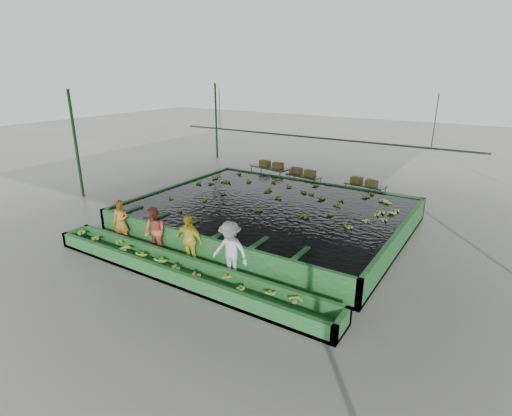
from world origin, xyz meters
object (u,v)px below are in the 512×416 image
Objects in this scene: flotation_tank at (270,214)px; box_stack_mid at (303,175)px; box_stack_right at (364,184)px; worker_c at (189,241)px; packing_table_right at (365,193)px; worker_d at (230,251)px; worker_a at (121,222)px; box_stack_left at (271,167)px; sorting_trough at (181,271)px; worker_b at (155,232)px; packing_table_left at (270,176)px; packing_table_mid at (303,183)px.

box_stack_mid is at bearing 101.56° from flotation_tank.
box_stack_right is (2.15, 4.86, 0.39)m from flotation_tank.
worker_c is (-0.35, -4.30, 0.39)m from flotation_tank.
box_stack_mid reaches higher than packing_table_right.
worker_c is at bearing 177.01° from worker_d.
box_stack_right is (5.63, 9.16, 0.04)m from worker_a.
box_stack_left is (-5.07, 0.08, 0.58)m from packing_table_right.
box_stack_left is (-2.85, 4.99, 0.55)m from flotation_tank.
sorting_trough is 5.97× the size of worker_c.
worker_d is 1.31× the size of box_stack_left.
worker_d reaches higher than worker_b.
box_stack_left is 5.00m from box_stack_right.
box_stack_mid is at bearing 1.51° from packing_table_left.
packing_table_left reaches higher than box_stack_mid.
worker_a is 0.98× the size of worker_b.
worker_c is (-0.35, 0.80, 0.59)m from sorting_trough.
box_stack_left reaches higher than box_stack_right.
box_stack_right is (3.98, 9.16, 0.03)m from worker_b.
worker_c is at bearing -105.60° from packing_table_right.
packing_table_mid is 1.41× the size of box_stack_right.
worker_a is 0.86× the size of packing_table_right.
box_stack_mid reaches higher than sorting_trough.
worker_c is 1.57m from worker_d.
flotation_tank is 5.07m from packing_table_mid.
box_stack_left is (-2.85, 10.09, 0.75)m from sorting_trough.
worker_d is 10.14m from box_stack_left.
flotation_tank is at bearing -59.68° from packing_table_left.
worker_b is at bearing 177.01° from worker_d.
worker_a is 1.24× the size of box_stack_right.
packing_table_mid is 0.43m from box_stack_mid.
sorting_trough is 3.62m from worker_a.
worker_b is at bearing 176.97° from worker_c.
sorting_trough is at bearing -102.49° from packing_table_right.
flotation_tank is 5.62× the size of worker_d.
flotation_tank is 5.82m from packing_table_left.
worker_b reaches higher than box_stack_left.
worker_d is (1.22, -4.30, 0.44)m from flotation_tank.
packing_table_right is (5.15, -0.11, -0.08)m from packing_table_left.
worker_b is at bearing -113.03° from flotation_tank.
flotation_tank is 5.19m from box_stack_mid.
box_stack_right is at bearing 77.83° from sorting_trough.
worker_a is 9.69m from box_stack_mid.
worker_d is 9.28m from packing_table_right.
worker_b is 1.47m from worker_c.
worker_c is at bearing 3.70° from worker_b.
flotation_tank is 5.44× the size of packing_table_right.
flotation_tank is 4.49m from worker_d.
worker_c reaches higher than worker_b.
packing_table_right is 1.44× the size of box_stack_right.
packing_table_left is 1.61× the size of box_stack_left.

